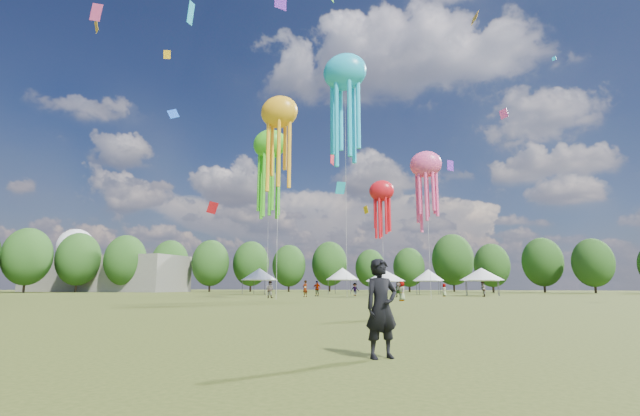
% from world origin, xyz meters
% --- Properties ---
extents(ground, '(300.00, 300.00, 0.00)m').
position_xyz_m(ground, '(0.00, 0.00, 0.00)').
color(ground, '#384416').
rests_on(ground, ground).
extents(observer_main, '(0.72, 0.71, 1.68)m').
position_xyz_m(observer_main, '(9.43, -3.10, 0.84)').
color(observer_main, black).
rests_on(observer_main, ground).
extents(spectator_near, '(0.88, 0.69, 1.77)m').
position_xyz_m(spectator_near, '(-9.75, 32.11, 0.89)').
color(spectator_near, gray).
rests_on(spectator_near, ground).
extents(spectators_far, '(20.71, 20.22, 1.92)m').
position_xyz_m(spectators_far, '(0.40, 42.10, 0.87)').
color(spectators_far, gray).
rests_on(spectators_far, ground).
extents(festival_tents, '(38.97, 11.22, 4.16)m').
position_xyz_m(festival_tents, '(-4.65, 55.69, 2.96)').
color(festival_tents, '#47474C').
rests_on(festival_tents, ground).
extents(show_kites, '(25.91, 18.02, 30.53)m').
position_xyz_m(show_kites, '(-6.52, 38.70, 20.21)').
color(show_kites, '#FEAE1A').
rests_on(show_kites, ground).
extents(small_kites, '(74.08, 63.72, 46.58)m').
position_xyz_m(small_kites, '(-1.42, 40.05, 28.38)').
color(small_kites, '#FEAE1A').
rests_on(small_kites, ground).
extents(treeline, '(201.57, 95.24, 13.43)m').
position_xyz_m(treeline, '(-3.87, 62.51, 6.54)').
color(treeline, '#38281C').
rests_on(treeline, ground).
extents(hangar, '(40.00, 12.00, 8.00)m').
position_xyz_m(hangar, '(-72.00, 72.00, 4.00)').
color(hangar, gray).
rests_on(hangar, ground).
extents(radome, '(9.00, 9.00, 16.00)m').
position_xyz_m(radome, '(-88.00, 78.00, 9.99)').
color(radome, white).
rests_on(radome, ground).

